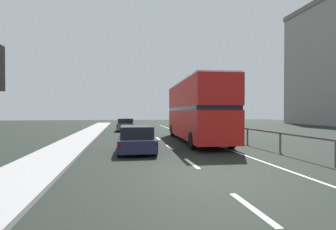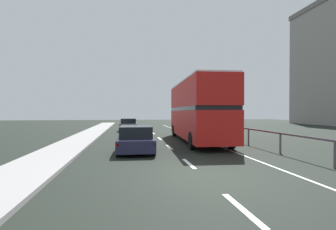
% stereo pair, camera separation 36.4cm
% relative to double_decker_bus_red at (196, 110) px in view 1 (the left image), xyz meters
% --- Properties ---
extents(ground_plane, '(75.54, 120.00, 0.10)m').
position_rel_double_decker_bus_red_xyz_m(ground_plane, '(-2.41, -9.53, -2.32)').
color(ground_plane, black).
extents(near_sidewalk_kerb, '(2.27, 80.00, 0.14)m').
position_rel_double_decker_bus_red_xyz_m(near_sidewalk_kerb, '(-8.34, -9.53, -2.20)').
color(near_sidewalk_kerb, gray).
rests_on(near_sidewalk_kerb, ground).
extents(lane_paint_markings, '(3.21, 46.00, 0.01)m').
position_rel_double_decker_bus_red_xyz_m(lane_paint_markings, '(-0.40, -1.23, -2.27)').
color(lane_paint_markings, silver).
rests_on(lane_paint_markings, ground).
extents(bridge_side_railing, '(0.10, 42.00, 1.06)m').
position_rel_double_decker_bus_red_xyz_m(bridge_side_railing, '(2.77, -0.53, -1.41)').
color(bridge_side_railing, '#50484F').
rests_on(bridge_side_railing, ground).
extents(double_decker_bus_red, '(3.00, 10.87, 4.24)m').
position_rel_double_decker_bus_red_xyz_m(double_decker_bus_red, '(0.00, 0.00, 0.00)').
color(double_decker_bus_red, '#B31814').
rests_on(double_decker_bus_red, ground).
extents(hatchback_car_near, '(1.99, 4.32, 1.37)m').
position_rel_double_decker_bus_red_xyz_m(hatchback_car_near, '(-4.46, -4.02, -1.62)').
color(hatchback_car_near, '#1D1C34').
rests_on(hatchback_car_near, ground).
extents(sedan_car_ahead, '(1.95, 4.49, 1.38)m').
position_rel_double_decker_bus_red_xyz_m(sedan_car_ahead, '(-4.81, 11.21, -1.61)').
color(sedan_car_ahead, '#444D52').
rests_on(sedan_car_ahead, ground).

